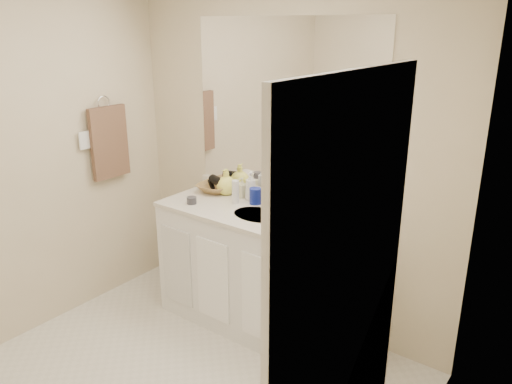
{
  "coord_description": "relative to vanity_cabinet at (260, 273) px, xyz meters",
  "views": [
    {
      "loc": [
        1.88,
        -1.53,
        2.11
      ],
      "look_at": [
        0.0,
        0.97,
        1.05
      ],
      "focal_mm": 35.0,
      "sensor_mm": 36.0,
      "label": 1
    }
  ],
  "objects": [
    {
      "name": "soap_bottle_white",
      "position": [
        -0.23,
        0.19,
        0.56
      ],
      "size": [
        0.1,
        0.1,
        0.21
      ],
      "primitive_type": "imported",
      "rotation": [
        0.0,
        0.0,
        0.29
      ],
      "color": "white",
      "rests_on": "countertop"
    },
    {
      "name": "wall_right",
      "position": [
        1.3,
        -1.02,
        0.77
      ],
      "size": [
        0.02,
        2.6,
        2.4
      ],
      "primitive_type": "cube",
      "color": "beige",
      "rests_on": "floor"
    },
    {
      "name": "tan_cup",
      "position": [
        0.11,
        0.09,
        0.5
      ],
      "size": [
        0.06,
        0.06,
        0.08
      ],
      "primitive_type": "cylinder",
      "rotation": [
        0.0,
        0.0,
        -0.04
      ],
      "color": "#CFAD92",
      "rests_on": "countertop"
    },
    {
      "name": "wicker_basket",
      "position": [
        -0.56,
        0.17,
        0.49
      ],
      "size": [
        0.3,
        0.3,
        0.06
      ],
      "primitive_type": "imported",
      "rotation": [
        0.0,
        0.0,
        0.13
      ],
      "color": "olive",
      "rests_on": "countertop"
    },
    {
      "name": "soap_dish",
      "position": [
        0.35,
        -0.15,
        0.46
      ],
      "size": [
        0.11,
        0.1,
        0.01
      ],
      "primitive_type": "cube",
      "rotation": [
        0.0,
        0.0,
        0.4
      ],
      "color": "silver",
      "rests_on": "countertop"
    },
    {
      "name": "countertop",
      "position": [
        0.0,
        0.0,
        0.44
      ],
      "size": [
        1.52,
        0.57,
        0.03
      ],
      "primitive_type": "cube",
      "color": "silver",
      "rests_on": "vanity_cabinet"
    },
    {
      "name": "soap_bottle_cream",
      "position": [
        -0.32,
        0.2,
        0.53
      ],
      "size": [
        0.08,
        0.08,
        0.15
      ],
      "primitive_type": "imported",
      "rotation": [
        0.0,
        0.0,
        -0.17
      ],
      "color": "beige",
      "rests_on": "countertop"
    },
    {
      "name": "hand_towel",
      "position": [
        -1.25,
        -0.25,
        0.82
      ],
      "size": [
        0.04,
        0.32,
        0.55
      ],
      "primitive_type": "cube",
      "color": "#432F24",
      "rests_on": "towel_ring"
    },
    {
      "name": "sink_basin",
      "position": [
        0.0,
        -0.02,
        0.44
      ],
      "size": [
        0.37,
        0.37,
        0.02
      ],
      "primitive_type": "cylinder",
      "color": "beige",
      "rests_on": "countertop"
    },
    {
      "name": "toothbrush",
      "position": [
        0.12,
        0.09,
        0.6
      ],
      "size": [
        0.02,
        0.04,
        0.18
      ],
      "primitive_type": "cylinder",
      "rotation": [
        0.14,
        0.0,
        -0.32
      ],
      "color": "#F03F91",
      "rests_on": "tan_cup"
    },
    {
      "name": "backsplash",
      "position": [
        0.0,
        0.26,
        0.5
      ],
      "size": [
        1.52,
        0.03,
        0.08
      ],
      "primitive_type": "cube",
      "color": "white",
      "rests_on": "countertop"
    },
    {
      "name": "towel_ring",
      "position": [
        -1.27,
        -0.25,
        1.12
      ],
      "size": [
        0.01,
        0.11,
        0.11
      ],
      "primitive_type": "torus",
      "rotation": [
        0.0,
        1.57,
        0.0
      ],
      "color": "silver",
      "rests_on": "wall_left"
    },
    {
      "name": "extra_white_bottle",
      "position": [
        -0.28,
        0.07,
        0.54
      ],
      "size": [
        0.06,
        0.06,
        0.17
      ],
      "primitive_type": "cylinder",
      "rotation": [
        0.0,
        0.0,
        0.18
      ],
      "color": "white",
      "rests_on": "countertop"
    },
    {
      "name": "faucet",
      "position": [
        0.0,
        0.16,
        0.51
      ],
      "size": [
        0.02,
        0.02,
        0.11
      ],
      "primitive_type": "cylinder",
      "color": "silver",
      "rests_on": "countertop"
    },
    {
      "name": "wall_left",
      "position": [
        -1.3,
        -1.02,
        0.77
      ],
      "size": [
        0.02,
        2.6,
        2.4
      ],
      "primitive_type": "cube",
      "color": "beige",
      "rests_on": "floor"
    },
    {
      "name": "soap_bottle_yellow",
      "position": [
        -0.45,
        0.18,
        0.55
      ],
      "size": [
        0.16,
        0.16,
        0.19
      ],
      "primitive_type": "imported",
      "rotation": [
        0.0,
        0.0,
        -0.06
      ],
      "color": "#F6F45F",
      "rests_on": "countertop"
    },
    {
      "name": "door",
      "position": [
        1.29,
        -1.32,
        0.57
      ],
      "size": [
        0.02,
        0.82,
        2.0
      ],
      "primitive_type": "cube",
      "color": "white",
      "rests_on": "floor"
    },
    {
      "name": "dark_jar",
      "position": [
        -0.52,
        -0.13,
        0.48
      ],
      "size": [
        0.08,
        0.08,
        0.05
      ],
      "primitive_type": "cylinder",
      "rotation": [
        0.0,
        0.0,
        -0.16
      ],
      "color": "#37373E",
      "rests_on": "countertop"
    },
    {
      "name": "mirror",
      "position": [
        0.0,
        0.27,
        1.14
      ],
      "size": [
        1.48,
        0.01,
        1.2
      ],
      "primitive_type": "cube",
      "color": "white",
      "rests_on": "wall_back"
    },
    {
      "name": "mouthwash_bottle",
      "position": [
        0.3,
        0.05,
        0.55
      ],
      "size": [
        0.11,
        0.11,
        0.2
      ],
      "primitive_type": "cylinder",
      "rotation": [
        0.0,
        0.0,
        0.42
      ],
      "color": "#0C6D9B",
      "rests_on": "countertop"
    },
    {
      "name": "hair_dryer",
      "position": [
        -0.54,
        0.17,
        0.54
      ],
      "size": [
        0.16,
        0.11,
        0.07
      ],
      "primitive_type": "cylinder",
      "rotation": [
        0.0,
        1.57,
        -0.32
      ],
      "color": "black",
      "rests_on": "wicker_basket"
    },
    {
      "name": "blue_mug",
      "position": [
        -0.15,
        0.14,
        0.51
      ],
      "size": [
        0.11,
        0.11,
        0.12
      ],
      "primitive_type": "cylinder",
      "rotation": [
        0.0,
        0.0,
        0.41
      ],
      "color": "navy",
      "rests_on": "countertop"
    },
    {
      "name": "clear_pump_bottle",
      "position": [
        0.59,
        0.19,
        0.54
      ],
      "size": [
        0.08,
        0.08,
        0.17
      ],
      "primitive_type": "cylinder",
      "rotation": [
        0.0,
        0.0,
        0.34
      ],
      "color": "silver",
      "rests_on": "countertop"
    },
    {
      "name": "orange_comb",
      "position": [
        0.25,
        -0.16,
        0.46
      ],
      "size": [
        0.13,
        0.06,
        0.01
      ],
      "primitive_type": "cube",
      "rotation": [
        0.0,
        0.0,
        -0.22
      ],
      "color": "orange",
      "rests_on": "countertop"
    },
    {
      "name": "green_soap",
      "position": [
        0.35,
        -0.15,
        0.48
      ],
      "size": [
        0.09,
        0.08,
        0.03
      ],
      "primitive_type": "cube",
      "rotation": [
        0.0,
        0.0,
        -0.39
      ],
      "color": "#C2E537",
      "rests_on": "soap_dish"
    },
    {
      "name": "switch_plate",
      "position": [
        -1.27,
        -0.45,
        0.88
      ],
      "size": [
        0.01,
        0.08,
        0.13
      ],
      "primitive_type": "cube",
      "color": "white",
      "rests_on": "wall_left"
    },
    {
      "name": "vanity_cabinet",
      "position": [
        0.0,
        0.0,
        0.0
      ],
      "size": [
        1.5,
        0.55,
        0.85
      ],
      "primitive_type": "cube",
      "color": "white",
      "rests_on": "floor"
    },
    {
      "name": "wall_back",
      "position": [
        0.0,
        0.28,
        0.77
      ],
      "size": [
        2.6,
        0.02,
        2.4
      ],
      "primitive_type": "cube",
      "color": "beige",
      "rests_on": "floor"
    }
  ]
}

